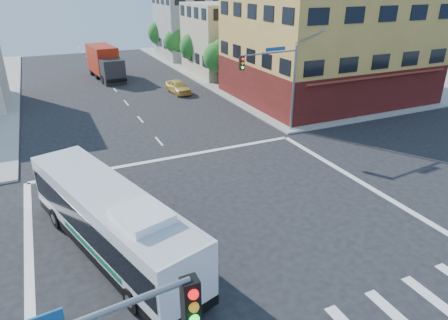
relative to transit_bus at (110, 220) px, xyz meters
name	(u,v)px	position (x,y,z in m)	size (l,w,h in m)	color
ground	(230,225)	(5.87, -0.24, -1.73)	(120.00, 120.00, 0.00)	black
sidewalk_ne	(334,61)	(40.87, 34.76, -1.65)	(50.00, 50.00, 0.15)	#99968E
corner_building_ne	(328,41)	(25.85, 18.24, 4.16)	(18.10, 15.44, 14.00)	gold
building_east_near	(235,39)	(22.85, 33.74, 2.78)	(12.06, 10.06, 9.00)	tan
building_east_far	(197,25)	(22.84, 47.74, 3.28)	(12.06, 10.06, 10.00)	#999994
signal_mast_ne	(277,74)	(14.94, 10.38, 3.25)	(7.91, 1.13, 8.07)	gray
street_tree_a	(219,55)	(17.77, 27.69, 1.86)	(3.60, 3.60, 5.53)	#3C2716
street_tree_b	(195,45)	(17.77, 35.69, 2.02)	(3.80, 3.80, 5.79)	#3C2716
street_tree_c	(176,40)	(17.77, 43.69, 1.73)	(3.40, 3.40, 5.29)	#3C2716
street_tree_d	(160,31)	(17.77, 51.69, 2.15)	(4.00, 4.00, 6.03)	#3C2716
transit_bus	(110,220)	(0.00, 0.00, 0.00)	(5.88, 12.16, 3.53)	black
box_truck	(105,63)	(6.06, 37.22, 0.21)	(3.43, 9.11, 4.00)	#25262A
parked_car	(178,87)	(12.08, 26.25, -1.00)	(1.71, 4.26, 1.45)	#E0B74D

